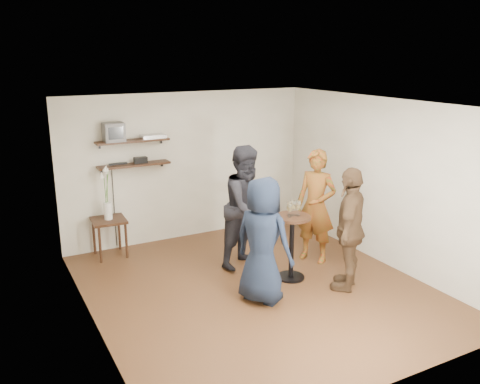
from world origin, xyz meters
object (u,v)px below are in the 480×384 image
object	(u,v)px
dvd_deck	(153,136)
side_table	(109,225)
crt_monitor	(113,132)
person_brown	(350,229)
person_plaid	(316,206)
drinks_table	(292,238)
person_dark	(247,206)
person_navy	(263,241)
radio	(141,160)

from	to	relation	value
dvd_deck	side_table	bearing A→B (deg)	-168.64
crt_monitor	person_brown	distance (m)	3.99
person_plaid	person_brown	world-z (taller)	person_plaid
crt_monitor	person_plaid	size ratio (longest dim) A/B	0.18
side_table	crt_monitor	bearing A→B (deg)	38.84
dvd_deck	drinks_table	xyz separation A→B (m)	(1.28, -2.30, -1.27)
side_table	person_dark	bearing A→B (deg)	-36.76
side_table	person_plaid	size ratio (longest dim) A/B	0.35
person_navy	person_brown	size ratio (longest dim) A/B	0.97
person_brown	person_plaid	bearing A→B (deg)	-140.48
person_navy	person_brown	bearing A→B (deg)	-128.93
crt_monitor	drinks_table	distance (m)	3.31
person_dark	person_brown	bearing A→B (deg)	-81.24
person_plaid	person_dark	distance (m)	1.10
dvd_deck	person_brown	distance (m)	3.59
dvd_deck	person_plaid	distance (m)	2.92
drinks_table	person_plaid	xyz separation A→B (m)	(0.72, 0.41, 0.28)
side_table	person_plaid	bearing A→B (deg)	-30.84
person_dark	side_table	bearing A→B (deg)	120.08
crt_monitor	person_plaid	xyz separation A→B (m)	(2.65, -1.89, -1.11)
radio	person_dark	distance (m)	2.02
crt_monitor	radio	distance (m)	0.65
person_plaid	person_navy	xyz separation A→B (m)	(-1.45, -0.81, -0.05)
person_dark	person_brown	xyz separation A→B (m)	(0.87, -1.39, -0.08)
radio	person_dark	world-z (taller)	person_dark
dvd_deck	side_table	xyz separation A→B (m)	(-0.87, -0.17, -1.37)
person_dark	person_navy	size ratio (longest dim) A/B	1.11
person_plaid	dvd_deck	bearing A→B (deg)	-163.11
side_table	person_dark	world-z (taller)	person_dark
side_table	person_navy	xyz separation A→B (m)	(1.42, -2.52, 0.33)
drinks_table	person_brown	distance (m)	0.87
person_navy	person_plaid	bearing A→B (deg)	-89.41
crt_monitor	drinks_table	world-z (taller)	crt_monitor
person_navy	crt_monitor	bearing A→B (deg)	-4.47
radio	person_dark	bearing A→B (deg)	-52.36
crt_monitor	dvd_deck	distance (m)	0.66
drinks_table	person_plaid	size ratio (longest dim) A/B	0.54
person_navy	drinks_table	bearing A→B (deg)	-90.00
crt_monitor	dvd_deck	xyz separation A→B (m)	(0.65, 0.00, -0.12)
person_dark	drinks_table	bearing A→B (deg)	-90.00
person_plaid	crt_monitor	bearing A→B (deg)	-155.17
radio	side_table	xyz separation A→B (m)	(-0.64, -0.17, -0.99)
person_dark	person_brown	distance (m)	1.64
side_table	person_brown	distance (m)	3.86
crt_monitor	drinks_table	bearing A→B (deg)	-49.97
radio	person_brown	bearing A→B (deg)	-54.98
drinks_table	person_plaid	distance (m)	0.87
person_plaid	person_brown	xyz separation A→B (m)	(-0.18, -1.04, -0.02)
person_plaid	person_navy	distance (m)	1.66
crt_monitor	radio	xyz separation A→B (m)	(0.42, 0.00, -0.50)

